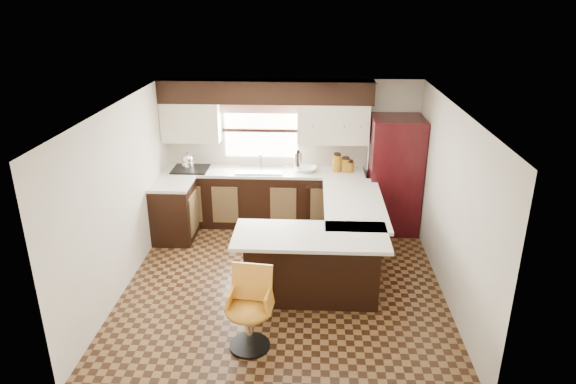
# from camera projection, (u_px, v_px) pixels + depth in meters

# --- Properties ---
(floor) EXTENTS (4.40, 4.40, 0.00)m
(floor) POSITION_uv_depth(u_px,v_px,m) (284.00, 282.00, 6.98)
(floor) COLOR #49301A
(floor) RESTS_ON ground
(ceiling) EXTENTS (4.40, 4.40, 0.00)m
(ceiling) POSITION_uv_depth(u_px,v_px,m) (283.00, 108.00, 6.11)
(ceiling) COLOR silver
(ceiling) RESTS_ON wall_back
(wall_back) EXTENTS (4.40, 0.00, 4.40)m
(wall_back) POSITION_uv_depth(u_px,v_px,m) (291.00, 151.00, 8.59)
(wall_back) COLOR beige
(wall_back) RESTS_ON floor
(wall_front) EXTENTS (4.40, 0.00, 4.40)m
(wall_front) POSITION_uv_depth(u_px,v_px,m) (269.00, 296.00, 4.50)
(wall_front) COLOR beige
(wall_front) RESTS_ON floor
(wall_left) EXTENTS (0.00, 4.40, 4.40)m
(wall_left) POSITION_uv_depth(u_px,v_px,m) (122.00, 198.00, 6.64)
(wall_left) COLOR beige
(wall_left) RESTS_ON floor
(wall_right) EXTENTS (0.00, 4.40, 4.40)m
(wall_right) POSITION_uv_depth(u_px,v_px,m) (450.00, 204.00, 6.45)
(wall_right) COLOR beige
(wall_right) RESTS_ON floor
(base_cab_back) EXTENTS (3.30, 0.60, 0.90)m
(base_cab_back) POSITION_uv_depth(u_px,v_px,m) (264.00, 198.00, 8.61)
(base_cab_back) COLOR black
(base_cab_back) RESTS_ON floor
(base_cab_left) EXTENTS (0.60, 0.70, 0.90)m
(base_cab_left) POSITION_uv_depth(u_px,v_px,m) (174.00, 212.00, 8.07)
(base_cab_left) COLOR black
(base_cab_left) RESTS_ON floor
(counter_back) EXTENTS (3.30, 0.60, 0.04)m
(counter_back) POSITION_uv_depth(u_px,v_px,m) (263.00, 172.00, 8.44)
(counter_back) COLOR silver
(counter_back) RESTS_ON base_cab_back
(counter_left) EXTENTS (0.60, 0.70, 0.04)m
(counter_left) POSITION_uv_depth(u_px,v_px,m) (172.00, 184.00, 7.89)
(counter_left) COLOR silver
(counter_left) RESTS_ON base_cab_left
(soffit) EXTENTS (3.40, 0.35, 0.36)m
(soffit) POSITION_uv_depth(u_px,v_px,m) (266.00, 92.00, 8.08)
(soffit) COLOR black
(soffit) RESTS_ON wall_back
(upper_cab_left) EXTENTS (0.94, 0.35, 0.64)m
(upper_cab_left) POSITION_uv_depth(u_px,v_px,m) (191.00, 122.00, 8.31)
(upper_cab_left) COLOR beige
(upper_cab_left) RESTS_ON wall_back
(upper_cab_right) EXTENTS (1.14, 0.35, 0.64)m
(upper_cab_right) POSITION_uv_depth(u_px,v_px,m) (333.00, 123.00, 8.21)
(upper_cab_right) COLOR beige
(upper_cab_right) RESTS_ON wall_back
(window_pane) EXTENTS (1.20, 0.02, 0.90)m
(window_pane) POSITION_uv_depth(u_px,v_px,m) (261.00, 130.00, 8.47)
(window_pane) COLOR white
(window_pane) RESTS_ON wall_back
(valance) EXTENTS (1.30, 0.06, 0.18)m
(valance) POSITION_uv_depth(u_px,v_px,m) (260.00, 108.00, 8.29)
(valance) COLOR #D19B93
(valance) RESTS_ON wall_back
(sink) EXTENTS (0.75, 0.45, 0.03)m
(sink) POSITION_uv_depth(u_px,v_px,m) (260.00, 170.00, 8.41)
(sink) COLOR #B2B2B7
(sink) RESTS_ON counter_back
(dishwasher) EXTENTS (0.58, 0.03, 0.78)m
(dishwasher) POSITION_uv_depth(u_px,v_px,m) (323.00, 207.00, 8.30)
(dishwasher) COLOR black
(dishwasher) RESTS_ON floor
(cooktop) EXTENTS (0.58, 0.50, 0.02)m
(cooktop) POSITION_uv_depth(u_px,v_px,m) (191.00, 169.00, 8.46)
(cooktop) COLOR black
(cooktop) RESTS_ON counter_back
(peninsula_long) EXTENTS (0.60, 1.95, 0.90)m
(peninsula_long) POSITION_uv_depth(u_px,v_px,m) (349.00, 234.00, 7.36)
(peninsula_long) COLOR black
(peninsula_long) RESTS_ON floor
(peninsula_return) EXTENTS (1.65, 0.60, 0.90)m
(peninsula_return) POSITION_uv_depth(u_px,v_px,m) (312.00, 267.00, 6.48)
(peninsula_return) COLOR black
(peninsula_return) RESTS_ON floor
(counter_pen_long) EXTENTS (0.84, 1.95, 0.04)m
(counter_pen_long) POSITION_uv_depth(u_px,v_px,m) (354.00, 203.00, 7.18)
(counter_pen_long) COLOR silver
(counter_pen_long) RESTS_ON peninsula_long
(counter_pen_return) EXTENTS (1.89, 0.84, 0.04)m
(counter_pen_return) POSITION_uv_depth(u_px,v_px,m) (311.00, 236.00, 6.22)
(counter_pen_return) COLOR silver
(counter_pen_return) RESTS_ON peninsula_return
(refrigerator) EXTENTS (0.80, 0.77, 1.88)m
(refrigerator) POSITION_uv_depth(u_px,v_px,m) (394.00, 175.00, 8.25)
(refrigerator) COLOR #34080C
(refrigerator) RESTS_ON floor
(bar_chair) EXTENTS (0.55, 0.55, 0.93)m
(bar_chair) POSITION_uv_depth(u_px,v_px,m) (249.00, 311.00, 5.55)
(bar_chair) COLOR orange
(bar_chair) RESTS_ON floor
(kettle) EXTENTS (0.20, 0.20, 0.27)m
(kettle) POSITION_uv_depth(u_px,v_px,m) (188.00, 160.00, 8.41)
(kettle) COLOR silver
(kettle) RESTS_ON cooktop
(percolator) EXTENTS (0.13, 0.13, 0.32)m
(percolator) POSITION_uv_depth(u_px,v_px,m) (298.00, 162.00, 8.34)
(percolator) COLOR silver
(percolator) RESTS_ON counter_back
(mixing_bowl) EXTENTS (0.33, 0.33, 0.08)m
(mixing_bowl) POSITION_uv_depth(u_px,v_px,m) (307.00, 169.00, 8.38)
(mixing_bowl) COLOR white
(mixing_bowl) RESTS_ON counter_back
(canister_large) EXTENTS (0.14, 0.14, 0.28)m
(canister_large) POSITION_uv_depth(u_px,v_px,m) (337.00, 163.00, 8.34)
(canister_large) COLOR #9A6613
(canister_large) RESTS_ON counter_back
(canister_med) EXTENTS (0.14, 0.14, 0.22)m
(canister_med) POSITION_uv_depth(u_px,v_px,m) (345.00, 165.00, 8.34)
(canister_med) COLOR #9A6613
(canister_med) RESTS_ON counter_back
(canister_small) EXTENTS (0.14, 0.14, 0.16)m
(canister_small) POSITION_uv_depth(u_px,v_px,m) (349.00, 167.00, 8.35)
(canister_small) COLOR #9A6613
(canister_small) RESTS_ON counter_back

